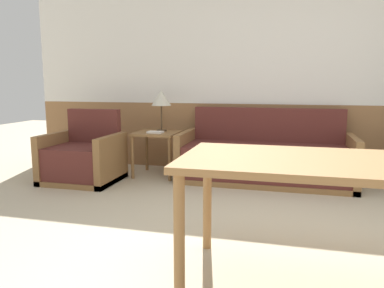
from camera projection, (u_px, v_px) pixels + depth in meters
ground_plane at (288, 266)px, 2.40m from camera, size 16.00×16.00×0.00m
wall_back at (293, 68)px, 4.70m from camera, size 7.20×0.06×2.70m
couch at (265, 159)px, 4.46m from camera, size 2.02×0.82×0.86m
armchair at (83, 159)px, 4.46m from camera, size 0.84×0.72×0.85m
side_table at (157, 139)px, 4.72m from camera, size 0.54×0.54×0.56m
table_lamp at (161, 99)px, 4.73m from camera, size 0.25×0.25×0.52m
book_stack at (155, 132)px, 4.60m from camera, size 0.19×0.13×0.02m
dining_table at (336, 174)px, 2.04m from camera, size 1.70×0.82×0.75m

